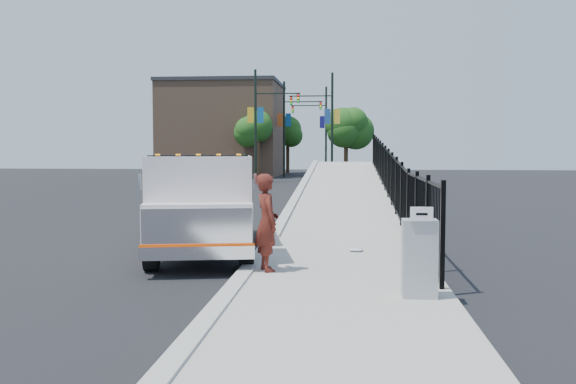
{
  "coord_description": "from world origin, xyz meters",
  "views": [
    {
      "loc": [
        1.92,
        -12.91,
        2.52
      ],
      "look_at": [
        0.57,
        2.0,
        1.47
      ],
      "focal_mm": 40.0,
      "sensor_mm": 36.0,
      "label": 1
    }
  ],
  "objects": [
    {
      "name": "truck",
      "position": [
        -1.52,
        2.27,
        1.34
      ],
      "size": [
        3.46,
        7.24,
        2.38
      ],
      "rotation": [
        0.0,
        0.0,
        0.19
      ],
      "color": "black",
      "rests_on": "ground"
    },
    {
      "name": "light_pole_3",
      "position": [
        -0.22,
        45.66,
        4.36
      ],
      "size": [
        3.78,
        0.22,
        8.0
      ],
      "color": "black",
      "rests_on": "ground"
    },
    {
      "name": "worker",
      "position": [
        0.4,
        -0.66,
        1.06
      ],
      "size": [
        0.69,
        0.81,
        1.89
      ],
      "primitive_type": "imported",
      "rotation": [
        0.0,
        0.0,
        1.98
      ],
      "color": "#531B13",
      "rests_on": "sidewalk"
    },
    {
      "name": "ramp",
      "position": [
        2.12,
        16.0,
        0.0
      ],
      "size": [
        3.95,
        24.06,
        3.19
      ],
      "primitive_type": "cube",
      "rotation": [
        0.06,
        0.0,
        0.0
      ],
      "color": "#9E998E",
      "rests_on": "ground"
    },
    {
      "name": "tree_1",
      "position": [
        1.91,
        39.72,
        3.95
      ],
      "size": [
        2.78,
        2.78,
        5.39
      ],
      "color": "#382314",
      "rests_on": "ground"
    },
    {
      "name": "building",
      "position": [
        -9.0,
        44.0,
        4.0
      ],
      "size": [
        10.0,
        10.0,
        8.0
      ],
      "primitive_type": "cube",
      "color": "#8C664C",
      "rests_on": "ground"
    },
    {
      "name": "tree_2",
      "position": [
        -3.76,
        49.5,
        3.95
      ],
      "size": [
        2.69,
        2.69,
        5.34
      ],
      "color": "#382314",
      "rests_on": "ground"
    },
    {
      "name": "ground",
      "position": [
        0.0,
        0.0,
        0.0
      ],
      "size": [
        120.0,
        120.0,
        0.0
      ],
      "primitive_type": "plane",
      "color": "black",
      "rests_on": "ground"
    },
    {
      "name": "debris",
      "position": [
        2.16,
        1.83,
        0.16
      ],
      "size": [
        0.33,
        0.33,
        0.08
      ],
      "primitive_type": "ellipsoid",
      "color": "silver",
      "rests_on": "sidewalk"
    },
    {
      "name": "arrow_sign",
      "position": [
        3.1,
        -2.84,
        1.48
      ],
      "size": [
        0.35,
        0.04,
        0.22
      ],
      "primitive_type": "cube",
      "color": "white",
      "rests_on": "utility_cabinet"
    },
    {
      "name": "iron_fence",
      "position": [
        3.55,
        12.0,
        0.9
      ],
      "size": [
        0.1,
        28.0,
        1.8
      ],
      "primitive_type": "cube",
      "color": "black",
      "rests_on": "ground"
    },
    {
      "name": "utility_cabinet",
      "position": [
        3.1,
        -2.62,
        0.75
      ],
      "size": [
        0.55,
        0.4,
        1.25
      ],
      "primitive_type": "cube",
      "color": "gray",
      "rests_on": "sidewalk"
    },
    {
      "name": "tree_0",
      "position": [
        -5.12,
        37.91,
        3.94
      ],
      "size": [
        2.57,
        2.57,
        5.28
      ],
      "color": "#382314",
      "rests_on": "ground"
    },
    {
      "name": "sidewalk",
      "position": [
        1.93,
        -2.0,
        0.06
      ],
      "size": [
        3.55,
        12.0,
        0.12
      ],
      "primitive_type": "cube",
      "color": "#9E998E",
      "rests_on": "ground"
    },
    {
      "name": "light_pole_1",
      "position": [
        0.57,
        34.75,
        4.36
      ],
      "size": [
        3.78,
        0.22,
        8.0
      ],
      "color": "black",
      "rests_on": "ground"
    },
    {
      "name": "curb",
      "position": [
        0.0,
        -2.0,
        0.08
      ],
      "size": [
        0.3,
        12.0,
        0.16
      ],
      "primitive_type": "cube",
      "color": "#ADAAA3",
      "rests_on": "ground"
    },
    {
      "name": "light_pole_2",
      "position": [
        -2.95,
        40.68,
        4.36
      ],
      "size": [
        3.78,
        0.22,
        8.0
      ],
      "color": "black",
      "rests_on": "ground"
    },
    {
      "name": "light_pole_0",
      "position": [
        -4.2,
        32.39,
        4.36
      ],
      "size": [
        3.77,
        0.22,
        8.0
      ],
      "color": "black",
      "rests_on": "ground"
    }
  ]
}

